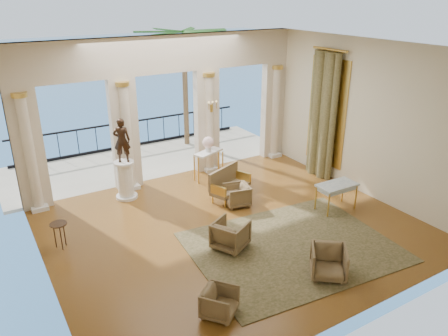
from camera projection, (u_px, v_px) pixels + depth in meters
floor at (233, 227)px, 11.30m from camera, size 9.00×9.00×0.00m
room_walls at (262, 132)px, 9.33m from camera, size 9.00×9.00×9.00m
arcade at (167, 100)px, 13.35m from camera, size 9.00×0.56×4.50m
terrace at (148, 160)px, 15.91m from camera, size 10.00×3.60×0.10m
balustrade at (132, 136)px, 17.01m from camera, size 9.00×0.06×1.03m
palm_tree at (184, 38)px, 15.94m from camera, size 2.00×2.00×4.50m
sea at (4, 80)px, 61.09m from camera, size 160.00×160.00×0.00m
curtain at (322, 116)px, 13.78m from camera, size 0.33×1.40×4.09m
window_frame at (327, 112)px, 13.84m from camera, size 0.04×1.60×3.40m
wall_sconce at (212, 107)px, 13.91m from camera, size 0.30×0.11×0.33m
rug at (292, 247)px, 10.42m from camera, size 5.00×4.06×0.02m
armchair_a at (220, 301)px, 8.15m from camera, size 0.83×0.82×0.62m
armchair_b at (329, 261)px, 9.25m from camera, size 1.00×0.99×0.75m
armchair_c at (237, 194)px, 12.36m from camera, size 0.75×0.78×0.68m
armchair_d at (230, 233)px, 10.28m from camera, size 0.96×0.98×0.76m
settee at (228, 183)px, 12.80m from camera, size 1.48×1.07×0.91m
game_table at (337, 187)px, 11.99m from camera, size 1.13×0.63×0.77m
pedestal at (126, 181)px, 12.71m from camera, size 0.62×0.62×1.15m
statue at (122, 140)px, 12.25m from camera, size 0.55×0.47×1.28m
console_table at (208, 156)px, 13.90m from camera, size 1.08×0.73×0.95m
urn at (208, 143)px, 13.73m from camera, size 0.37×0.37×0.48m
side_table at (59, 227)px, 10.22m from camera, size 0.40×0.40×0.65m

